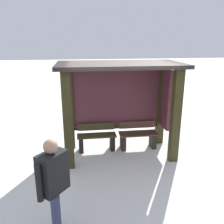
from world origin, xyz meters
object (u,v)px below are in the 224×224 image
Objects in this scene: bus_shelter at (122,92)px; bench_left_inside at (97,138)px; person_walking at (54,181)px; bench_center_inside at (138,137)px.

bus_shelter is 2.87× the size of bench_left_inside.
bus_shelter is 1.87× the size of person_walking.
bus_shelter is 2.87× the size of bench_center_inside.
bus_shelter is 1.44m from bench_center_inside.
bench_left_inside is 1.00× the size of bench_center_inside.
bus_shelter reaches higher than bench_left_inside.
bus_shelter is 3.24m from person_walking.
person_walking is (-2.01, -2.91, 0.63)m from bench_center_inside.
bus_shelter reaches higher than bench_center_inside.
bench_left_inside is at bearing 73.75° from person_walking.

